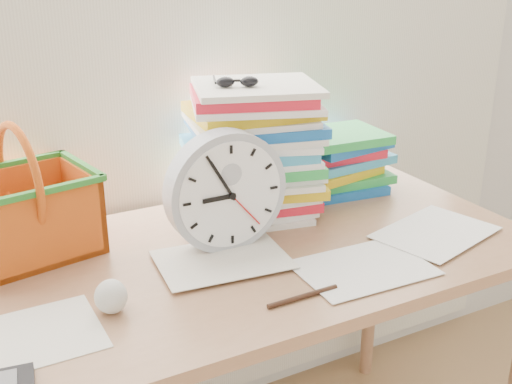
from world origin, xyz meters
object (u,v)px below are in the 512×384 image
desk (236,282)px  paper_stack (252,151)px  book_stack (339,160)px  basket (21,192)px  clock (226,191)px

desk → paper_stack: size_ratio=4.12×
book_stack → paper_stack: bearing=-170.6°
basket → paper_stack: bearing=-14.4°
desk → paper_stack: (0.14, 0.18, 0.24)m
book_stack → basket: size_ratio=0.95×
desk → book_stack: bearing=27.7°
basket → desk: bearing=-38.5°
clock → book_stack: bearing=23.8°
clock → paper_stack: bearing=45.7°
clock → book_stack: (0.45, 0.20, -0.05)m
desk → book_stack: size_ratio=4.96×
clock → basket: (-0.41, 0.18, 0.01)m
paper_stack → basket: (-0.55, 0.04, -0.02)m
clock → basket: bearing=155.7°
desk → clock: size_ratio=5.01×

